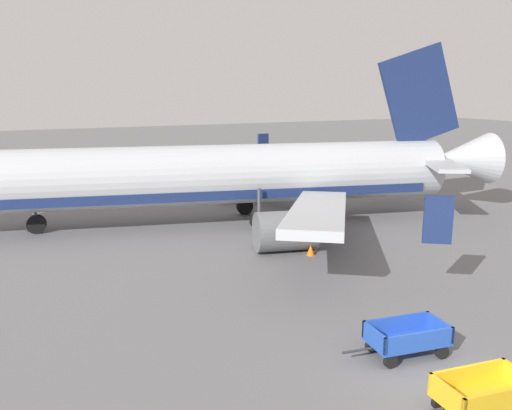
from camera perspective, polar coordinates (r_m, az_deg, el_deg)
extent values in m
plane|color=slate|center=(17.80, 18.08, -16.92)|extent=(220.00, 220.00, 0.00)
cylinder|color=#B2B7BC|center=(34.28, -4.58, 3.15)|extent=(30.04, 10.57, 3.70)
cube|color=navy|center=(34.45, -4.55, 1.48)|extent=(27.08, 9.70, 0.56)
cone|color=#B2B7BC|center=(40.29, 20.42, 4.49)|extent=(5.19, 4.46, 3.52)
cube|color=#B2B7BC|center=(27.34, 6.52, -0.61)|extent=(9.66, 12.10, 1.35)
cube|color=navy|center=(22.46, 18.37, -1.46)|extent=(1.01, 0.80, 1.90)
cylinder|color=slate|center=(28.74, 3.13, -2.69)|extent=(3.60, 2.79, 2.10)
cube|color=#B2B7BC|center=(43.22, -0.68, 4.15)|extent=(4.50, 13.24, 1.35)
cube|color=navy|center=(49.97, 0.74, 6.33)|extent=(1.12, 0.36, 1.90)
cylinder|color=slate|center=(41.68, -1.89, 1.97)|extent=(3.60, 2.79, 2.10)
cube|color=navy|center=(38.28, 16.59, 10.77)|extent=(5.90, 1.74, 6.88)
cube|color=#B2B7BC|center=(35.92, 18.93, 3.91)|extent=(4.25, 5.38, 0.24)
cube|color=#B2B7BC|center=(41.47, 14.36, 5.20)|extent=(2.21, 5.33, 0.24)
cylinder|color=#4C4C51|center=(34.74, -21.94, -0.22)|extent=(0.20, 0.20, 2.04)
cylinder|color=black|center=(34.96, -21.81, -1.86)|extent=(1.17, 0.69, 1.10)
cylinder|color=#4C4C51|center=(32.88, 0.32, 0.01)|extent=(0.20, 0.20, 2.04)
cylinder|color=black|center=(33.11, 0.32, -1.72)|extent=(1.17, 0.69, 1.10)
cylinder|color=#4C4C51|center=(37.09, -1.19, 1.40)|extent=(0.20, 0.20, 2.04)
cylinder|color=black|center=(37.30, -1.18, -0.14)|extent=(1.17, 0.69, 1.10)
cube|color=gold|center=(16.41, 22.54, -18.00)|extent=(2.64, 1.67, 0.08)
cube|color=gold|center=(15.85, 24.27, -17.97)|extent=(2.50, 0.38, 0.55)
cube|color=gold|center=(16.68, 21.10, -16.14)|extent=(2.50, 0.38, 0.55)
cube|color=gold|center=(15.55, 19.17, -18.16)|extent=(0.26, 1.40, 0.55)
cylinder|color=black|center=(16.36, 18.50, -18.84)|extent=(0.46, 0.21, 0.44)
cylinder|color=black|center=(17.46, 23.60, -17.15)|extent=(0.46, 0.21, 0.44)
cube|color=#234CB2|center=(18.81, 15.39, -13.46)|extent=(2.66, 1.72, 0.08)
cube|color=#234CB2|center=(18.20, 16.61, -13.35)|extent=(2.49, 0.43, 0.55)
cube|color=#234CB2|center=(19.17, 14.35, -11.87)|extent=(2.49, 0.43, 0.55)
cube|color=#234CB2|center=(18.08, 12.19, -13.27)|extent=(0.28, 1.40, 0.55)
cube|color=#234CB2|center=(19.33, 18.47, -11.92)|extent=(0.28, 1.40, 0.55)
cylinder|color=#2D2D33|center=(17.96, 10.43, -14.64)|extent=(1.00, 0.21, 0.08)
cylinder|color=black|center=(18.04, 13.79, -15.46)|extent=(0.46, 0.22, 0.44)
cylinder|color=black|center=(18.88, 11.94, -14.05)|extent=(0.46, 0.22, 0.44)
cylinder|color=black|center=(19.03, 18.73, -14.25)|extent=(0.46, 0.22, 0.44)
cylinder|color=black|center=(19.83, 16.75, -13.00)|extent=(0.46, 0.22, 0.44)
cone|color=orange|center=(28.46, 5.69, -4.66)|extent=(0.43, 0.43, 0.56)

